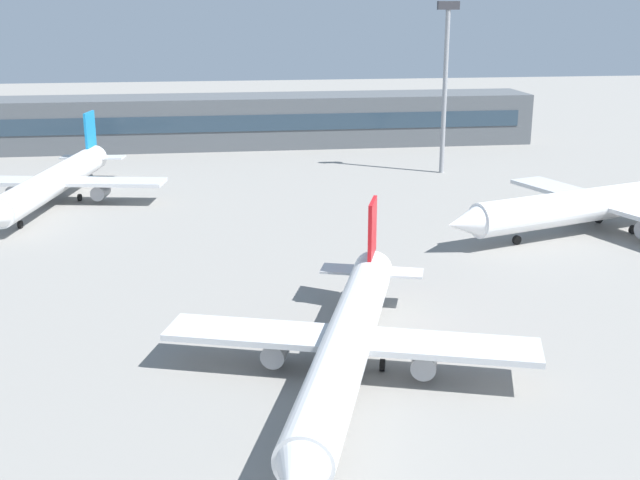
{
  "coord_description": "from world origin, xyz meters",
  "views": [
    {
      "loc": [
        -2.52,
        -33.13,
        24.88
      ],
      "look_at": [
        7.75,
        40.0,
        3.0
      ],
      "focal_mm": 44.95,
      "sensor_mm": 36.0,
      "label": 1
    }
  ],
  "objects_px": {
    "airplane_mid": "(603,203)",
    "airplane_far": "(54,182)",
    "airplane_near": "(347,343)",
    "floodlight_tower_west": "(445,76)"
  },
  "relations": [
    {
      "from": "airplane_near",
      "to": "airplane_far",
      "type": "xyz_separation_m",
      "value": [
        -28.53,
        54.61,
        0.19
      ]
    },
    {
      "from": "airplane_mid",
      "to": "airplane_far",
      "type": "distance_m",
      "value": 67.16
    },
    {
      "from": "airplane_mid",
      "to": "airplane_far",
      "type": "bearing_deg",
      "value": 161.41
    },
    {
      "from": "airplane_near",
      "to": "airplane_far",
      "type": "bearing_deg",
      "value": 117.59
    },
    {
      "from": "airplane_far",
      "to": "floodlight_tower_west",
      "type": "bearing_deg",
      "value": 13.15
    },
    {
      "from": "airplane_far",
      "to": "floodlight_tower_west",
      "type": "height_order",
      "value": "floodlight_tower_west"
    },
    {
      "from": "airplane_near",
      "to": "floodlight_tower_west",
      "type": "xyz_separation_m",
      "value": [
        26.36,
        67.43,
        11.78
      ]
    },
    {
      "from": "airplane_far",
      "to": "floodlight_tower_west",
      "type": "distance_m",
      "value": 57.55
    },
    {
      "from": "airplane_near",
      "to": "airplane_mid",
      "type": "bearing_deg",
      "value": 43.39
    },
    {
      "from": "airplane_mid",
      "to": "airplane_far",
      "type": "height_order",
      "value": "airplane_mid"
    }
  ]
}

